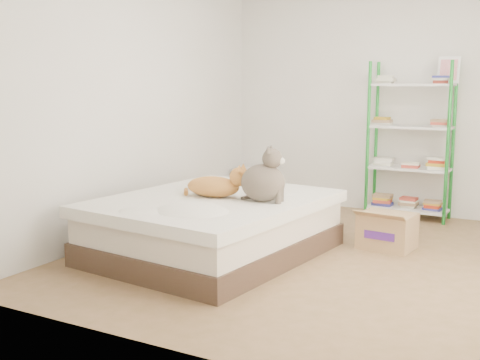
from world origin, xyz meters
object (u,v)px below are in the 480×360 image
Objects in this scene: cardboard_box at (387,231)px; white_bin at (250,185)px; orange_cat at (213,184)px; grey_cat at (263,175)px; bed at (213,226)px; shelf_unit at (411,146)px.

white_bin is (-2.08, 1.31, 0.04)m from cardboard_box.
orange_cat is 1.37× the size of white_bin.
grey_cat is 1.32m from cardboard_box.
white_bin is (-1.26, 2.17, -0.52)m from grey_cat.
cardboard_box is at bearing -32.29° from white_bin.
grey_cat reaches higher than bed.
bed is 4.72× the size of grey_cat.
grey_cat is at bearing 12.93° from bed.
shelf_unit reaches higher than orange_cat.
shelf_unit is 3.52× the size of cardboard_box.
cardboard_box is at bearing 26.31° from orange_cat.
shelf_unit reaches higher than cardboard_box.
orange_cat is 1.13× the size of cardboard_box.
shelf_unit reaches higher than bed.
white_bin is (-1.94, -0.03, -0.58)m from shelf_unit.
orange_cat reaches higher than bed.
white_bin is at bearing -179.09° from shelf_unit.
bed is at bearing -116.70° from shelf_unit.
white_bin is at bearing 153.67° from cardboard_box.
bed is 3.82× the size of orange_cat.
grey_cat is at bearing -127.50° from cardboard_box.
shelf_unit is 4.28× the size of white_bin.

